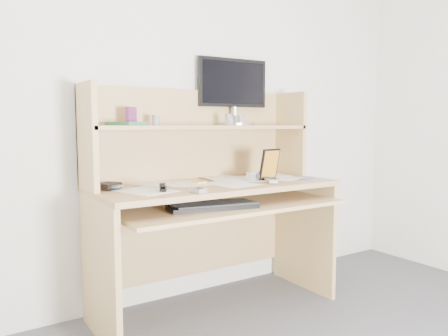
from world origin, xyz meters
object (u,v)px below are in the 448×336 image
desk (209,191)px  tv_remote (271,180)px  keyboard (213,206)px  game_case (270,164)px  monitor (233,90)px

desk → tv_remote: (0.29, -0.22, 0.07)m
keyboard → tv_remote: (0.43, 0.06, 0.10)m
keyboard → game_case: (0.48, 0.13, 0.18)m
monitor → keyboard: bearing=-131.1°
keyboard → game_case: game_case is taller
game_case → monitor: size_ratio=0.38×
desk → game_case: desk is taller
monitor → desk: bearing=-146.4°
game_case → monitor: bearing=92.5°
desk → monitor: size_ratio=2.83×
keyboard → game_case: size_ratio=2.62×
keyboard → monitor: bearing=57.2°
keyboard → monitor: monitor is taller
desk → tv_remote: size_ratio=8.27×
keyboard → tv_remote: size_ratio=2.89×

